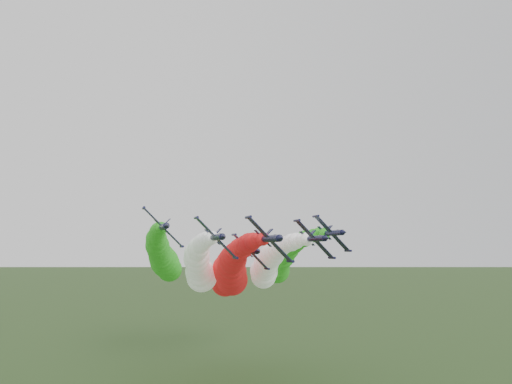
# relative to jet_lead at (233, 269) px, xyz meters

# --- Properties ---
(jet_lead) EXTENTS (18.41, 75.46, 19.89)m
(jet_lead) POSITION_rel_jet_lead_xyz_m (0.00, 0.00, 0.00)
(jet_lead) COLOR black
(jet_lead) RESTS_ON ground
(jet_inner_left) EXTENTS (18.57, 75.61, 20.05)m
(jet_inner_left) POSITION_rel_jet_lead_xyz_m (-7.09, 10.56, 0.49)
(jet_inner_left) COLOR black
(jet_inner_left) RESTS_ON ground
(jet_inner_right) EXTENTS (17.86, 74.91, 19.34)m
(jet_inner_right) POSITION_rel_jet_lead_xyz_m (13.51, 10.62, 0.65)
(jet_inner_right) COLOR black
(jet_inner_right) RESTS_ON ground
(jet_outer_left) EXTENTS (17.74, 74.78, 19.22)m
(jet_outer_left) POSITION_rel_jet_lead_xyz_m (-16.67, 16.67, 2.98)
(jet_outer_left) COLOR black
(jet_outer_left) RESTS_ON ground
(jet_outer_right) EXTENTS (18.09, 75.13, 19.56)m
(jet_outer_right) POSITION_rel_jet_lead_xyz_m (20.63, 17.58, 1.86)
(jet_outer_right) COLOR black
(jet_outer_right) RESTS_ON ground
(jet_trail) EXTENTS (18.74, 75.78, 20.21)m
(jet_trail) POSITION_rel_jet_lead_xyz_m (4.02, 25.17, -2.44)
(jet_trail) COLOR black
(jet_trail) RESTS_ON ground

